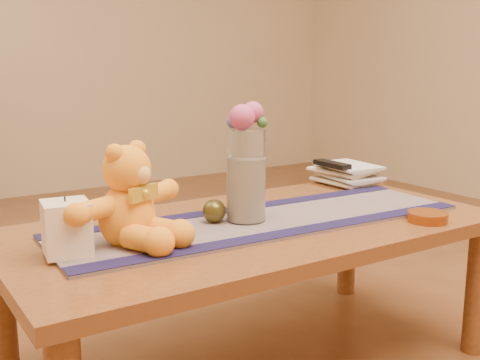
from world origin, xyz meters
TOP-DOWN VIEW (x-y plane):
  - coffee_table_top at (0.00, 0.00)m, footprint 1.40×0.70m
  - table_leg_fr at (0.64, -0.29)m, footprint 0.07×0.07m
  - table_leg_bl at (-0.64, 0.29)m, footprint 0.07×0.07m
  - table_leg_br at (0.64, 0.29)m, footprint 0.07×0.07m
  - persian_runner at (0.03, -0.01)m, footprint 1.21×0.40m
  - runner_border_near at (0.02, -0.15)m, footprint 1.20×0.11m
  - runner_border_far at (0.03, 0.14)m, footprint 1.20×0.11m
  - teddy_bear at (-0.38, 0.01)m, footprint 0.44×0.41m
  - pillar_candle at (-0.54, -0.01)m, footprint 0.12×0.12m
  - candle_wick at (-0.54, -0.01)m, footprint 0.00×0.00m
  - glass_vase at (-0.02, 0.01)m, footprint 0.11×0.11m
  - potpourri_fill at (-0.02, 0.01)m, footprint 0.09×0.09m
  - rose_left at (-0.04, 0.00)m, footprint 0.07×0.07m
  - rose_right at (0.00, 0.02)m, footprint 0.06×0.06m
  - blue_flower_back at (-0.01, 0.05)m, footprint 0.04×0.04m
  - blue_flower_side at (-0.05, 0.03)m, footprint 0.04×0.04m
  - leaf_sprig at (0.02, -0.01)m, footprint 0.03×0.03m
  - bronze_ball at (-0.11, 0.04)m, footprint 0.07×0.07m
  - book_bottom at (0.51, 0.26)m, footprint 0.18×0.23m
  - book_lower at (0.51, 0.25)m, footprint 0.19×0.24m
  - book_upper at (0.50, 0.26)m, footprint 0.19×0.24m
  - book_top at (0.51, 0.25)m, footprint 0.18×0.23m
  - tv_remote at (0.51, 0.25)m, footprint 0.05×0.16m
  - amber_dish at (0.42, -0.26)m, footprint 0.14×0.14m

SIDE VIEW (x-z plane):
  - table_leg_fr at x=0.64m, z-range 0.00..0.41m
  - table_leg_bl at x=-0.64m, z-range 0.00..0.41m
  - table_leg_br at x=0.64m, z-range 0.00..0.41m
  - coffee_table_top at x=0.00m, z-range 0.41..0.45m
  - persian_runner at x=0.03m, z-range 0.45..0.46m
  - runner_border_near at x=0.02m, z-range 0.46..0.46m
  - runner_border_far at x=0.03m, z-range 0.46..0.46m
  - book_bottom at x=0.51m, z-range 0.45..0.47m
  - amber_dish at x=0.42m, z-range 0.45..0.48m
  - book_lower at x=0.51m, z-range 0.47..0.49m
  - bronze_ball at x=-0.11m, z-range 0.46..0.52m
  - book_upper at x=0.50m, z-range 0.49..0.51m
  - book_top at x=0.51m, z-range 0.51..0.53m
  - pillar_candle at x=-0.54m, z-range 0.46..0.58m
  - tv_remote at x=0.51m, z-range 0.53..0.54m
  - potpourri_fill at x=-0.02m, z-range 0.46..0.64m
  - teddy_bear at x=-0.38m, z-range 0.46..0.69m
  - glass_vase at x=-0.02m, z-range 0.46..0.72m
  - candle_wick at x=-0.54m, z-range 0.58..0.60m
  - leaf_sprig at x=0.02m, z-range 0.72..0.75m
  - blue_flower_side at x=-0.05m, z-range 0.72..0.76m
  - blue_flower_back at x=-0.01m, z-range 0.72..0.77m
  - rose_left at x=-0.04m, z-range 0.72..0.79m
  - rose_right at x=0.00m, z-range 0.73..0.79m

